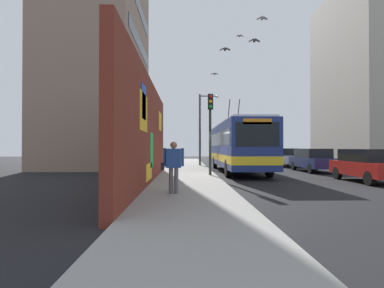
{
  "coord_description": "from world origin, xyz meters",
  "views": [
    {
      "loc": [
        -17.3,
        1.76,
        1.66
      ],
      "look_at": [
        2.64,
        1.28,
        1.88
      ],
      "focal_mm": 28.9,
      "sensor_mm": 36.0,
      "label": 1
    }
  ],
  "objects_px": {
    "parked_car_silver": "(268,155)",
    "pedestrian_near_wall": "(173,163)",
    "parked_car_red": "(367,165)",
    "city_bus": "(237,145)",
    "traffic_light": "(210,121)",
    "parked_car_white": "(285,157)",
    "parked_car_navy": "(313,160)",
    "street_lamp": "(202,124)"
  },
  "relations": [
    {
      "from": "parked_car_white",
      "to": "traffic_light",
      "type": "distance_m",
      "value": 12.47
    },
    {
      "from": "parked_car_navy",
      "to": "street_lamp",
      "type": "relative_size",
      "value": 0.76
    },
    {
      "from": "traffic_light",
      "to": "pedestrian_near_wall",
      "type": "bearing_deg",
      "value": 165.16
    },
    {
      "from": "city_bus",
      "to": "parked_car_navy",
      "type": "distance_m",
      "value": 5.3
    },
    {
      "from": "city_bus",
      "to": "pedestrian_near_wall",
      "type": "bearing_deg",
      "value": 159.62
    },
    {
      "from": "city_bus",
      "to": "traffic_light",
      "type": "height_order",
      "value": "city_bus"
    },
    {
      "from": "city_bus",
      "to": "street_lamp",
      "type": "relative_size",
      "value": 1.9
    },
    {
      "from": "parked_car_white",
      "to": "pedestrian_near_wall",
      "type": "bearing_deg",
      "value": 151.07
    },
    {
      "from": "city_bus",
      "to": "parked_car_red",
      "type": "xyz_separation_m",
      "value": [
        -6.13,
        -5.2,
        -1.0
      ]
    },
    {
      "from": "parked_car_white",
      "to": "parked_car_red",
      "type": "bearing_deg",
      "value": -180.0
    },
    {
      "from": "parked_car_silver",
      "to": "traffic_light",
      "type": "relative_size",
      "value": 1.11
    },
    {
      "from": "parked_car_silver",
      "to": "pedestrian_near_wall",
      "type": "bearing_deg",
      "value": 157.41
    },
    {
      "from": "parked_car_red",
      "to": "traffic_light",
      "type": "xyz_separation_m",
      "value": [
        2.26,
        7.35,
        2.29
      ]
    },
    {
      "from": "city_bus",
      "to": "parked_car_white",
      "type": "xyz_separation_m",
      "value": [
        5.95,
        -5.2,
        -1.0
      ]
    },
    {
      "from": "parked_car_red",
      "to": "street_lamp",
      "type": "bearing_deg",
      "value": 31.77
    },
    {
      "from": "city_bus",
      "to": "pedestrian_near_wall",
      "type": "height_order",
      "value": "city_bus"
    },
    {
      "from": "city_bus",
      "to": "pedestrian_near_wall",
      "type": "xyz_separation_m",
      "value": [
        -10.56,
        3.93,
        -0.69
      ]
    },
    {
      "from": "parked_car_red",
      "to": "parked_car_navy",
      "type": "distance_m",
      "value": 6.28
    },
    {
      "from": "parked_car_red",
      "to": "traffic_light",
      "type": "distance_m",
      "value": 8.02
    },
    {
      "from": "city_bus",
      "to": "pedestrian_near_wall",
      "type": "relative_size",
      "value": 6.76
    },
    {
      "from": "parked_car_navy",
      "to": "traffic_light",
      "type": "relative_size",
      "value": 1.04
    },
    {
      "from": "city_bus",
      "to": "parked_car_silver",
      "type": "relative_size",
      "value": 2.32
    },
    {
      "from": "parked_car_white",
      "to": "parked_car_silver",
      "type": "distance_m",
      "value": 5.42
    },
    {
      "from": "parked_car_white",
      "to": "traffic_light",
      "type": "height_order",
      "value": "traffic_light"
    },
    {
      "from": "parked_car_silver",
      "to": "pedestrian_near_wall",
      "type": "relative_size",
      "value": 2.91
    },
    {
      "from": "city_bus",
      "to": "street_lamp",
      "type": "height_order",
      "value": "street_lamp"
    },
    {
      "from": "parked_car_red",
      "to": "pedestrian_near_wall",
      "type": "distance_m",
      "value": 10.15
    },
    {
      "from": "parked_car_silver",
      "to": "city_bus",
      "type": "bearing_deg",
      "value": 155.42
    },
    {
      "from": "parked_car_silver",
      "to": "pedestrian_near_wall",
      "type": "height_order",
      "value": "pedestrian_near_wall"
    },
    {
      "from": "city_bus",
      "to": "parked_car_navy",
      "type": "xyz_separation_m",
      "value": [
        0.16,
        -5.2,
        -1.0
      ]
    },
    {
      "from": "traffic_light",
      "to": "street_lamp",
      "type": "relative_size",
      "value": 0.73
    },
    {
      "from": "parked_car_red",
      "to": "city_bus",
      "type": "bearing_deg",
      "value": 40.32
    },
    {
      "from": "parked_car_red",
      "to": "traffic_light",
      "type": "bearing_deg",
      "value": 72.91
    },
    {
      "from": "parked_car_silver",
      "to": "parked_car_white",
      "type": "bearing_deg",
      "value": 180.0
    },
    {
      "from": "parked_car_white",
      "to": "pedestrian_near_wall",
      "type": "relative_size",
      "value": 2.47
    },
    {
      "from": "parked_car_silver",
      "to": "pedestrian_near_wall",
      "type": "distance_m",
      "value": 23.76
    },
    {
      "from": "pedestrian_near_wall",
      "to": "city_bus",
      "type": "bearing_deg",
      "value": -20.38
    },
    {
      "from": "city_bus",
      "to": "traffic_light",
      "type": "xyz_separation_m",
      "value": [
        -3.87,
        2.15,
        1.29
      ]
    },
    {
      "from": "pedestrian_near_wall",
      "to": "traffic_light",
      "type": "relative_size",
      "value": 0.38
    },
    {
      "from": "parked_car_white",
      "to": "pedestrian_near_wall",
      "type": "height_order",
      "value": "pedestrian_near_wall"
    },
    {
      "from": "parked_car_navy",
      "to": "traffic_light",
      "type": "distance_m",
      "value": 8.69
    },
    {
      "from": "city_bus",
      "to": "parked_car_red",
      "type": "height_order",
      "value": "city_bus"
    }
  ]
}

